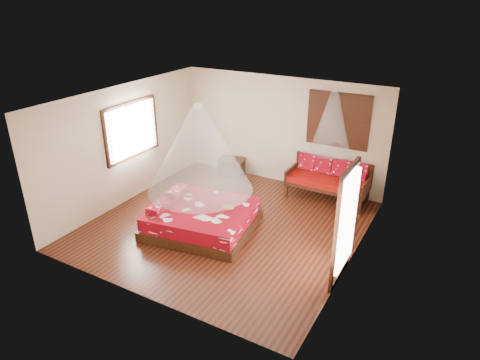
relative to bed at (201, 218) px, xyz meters
name	(u,v)px	position (x,y,z in m)	size (l,w,h in m)	color
room	(226,166)	(0.39, 0.40, 1.15)	(5.54, 5.54, 2.84)	#330F0B
bed	(201,218)	(0.00, 0.00, 0.00)	(2.40, 2.23, 0.64)	black
daybed	(329,178)	(1.87, 2.79, 0.27)	(1.95, 0.87, 0.98)	black
storage_chest	(232,167)	(-0.92, 2.85, -0.01)	(0.77, 0.63, 0.48)	black
shutter_panel	(338,120)	(1.87, 3.12, 1.65)	(1.52, 0.06, 1.32)	black
window_left	(132,130)	(-2.32, 0.60, 1.45)	(0.10, 1.74, 1.34)	black
glazed_door	(344,225)	(3.10, -0.20, 0.82)	(0.08, 1.02, 2.16)	black
wine_tray	(228,206)	(0.50, 0.29, 0.30)	(0.24, 0.24, 0.20)	brown
mosquito_net_main	(199,148)	(0.02, 0.00, 1.60)	(2.16, 2.16, 1.80)	white
mosquito_net_daybed	(332,121)	(1.87, 2.65, 1.75)	(0.94, 0.94, 1.50)	white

